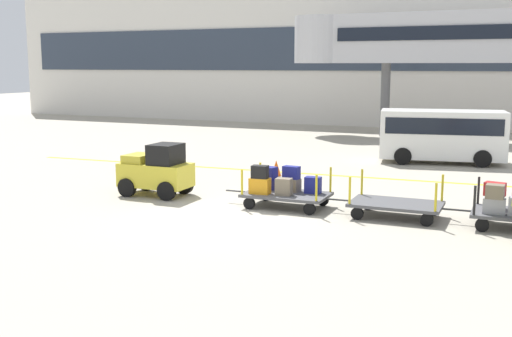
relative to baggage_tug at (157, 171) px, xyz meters
name	(u,v)px	position (x,y,z in m)	size (l,w,h in m)	color
ground_plane	(230,215)	(3.13, -1.38, -0.75)	(120.00, 120.00, 0.00)	#A8A08E
apron_lead_line	(254,170)	(0.78, 5.34, -0.75)	(18.84, 0.20, 0.01)	yellow
terminal_building	(415,55)	(3.13, 24.60, 3.74)	(60.80, 2.51, 8.96)	silver
jet_bridge	(428,39)	(4.82, 18.61, 4.48)	(15.96, 3.00, 6.59)	#B7B7BC
baggage_tug	(157,171)	(0.00, 0.00, 0.00)	(2.12, 1.26, 1.58)	gold
baggage_cart_lead	(283,187)	(4.03, 0.10, -0.20)	(3.01, 1.44, 1.18)	#4C4C4F
baggage_cart_middle	(396,204)	(7.16, 0.13, -0.41)	(3.01, 1.44, 1.10)	#4C4C4F
shuttle_van	(442,132)	(6.90, 10.12, 0.48)	(5.06, 2.73, 2.10)	white
safety_cone_near	(276,168)	(1.99, 4.63, -0.48)	(0.36, 0.36, 0.55)	#EA590F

